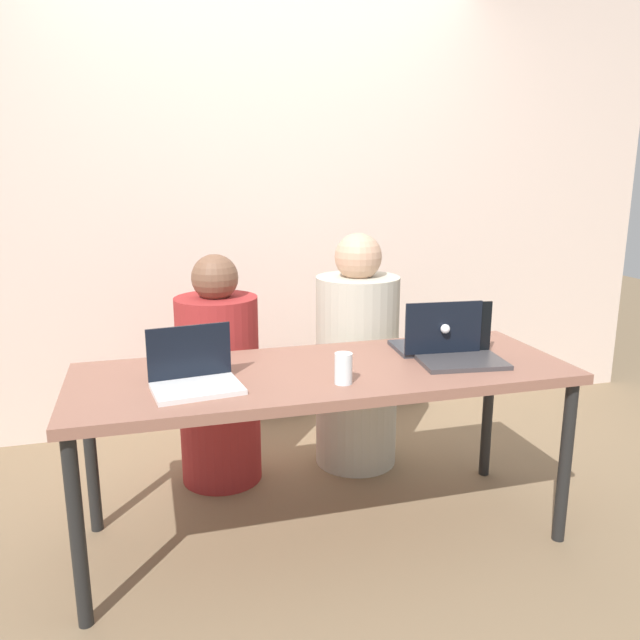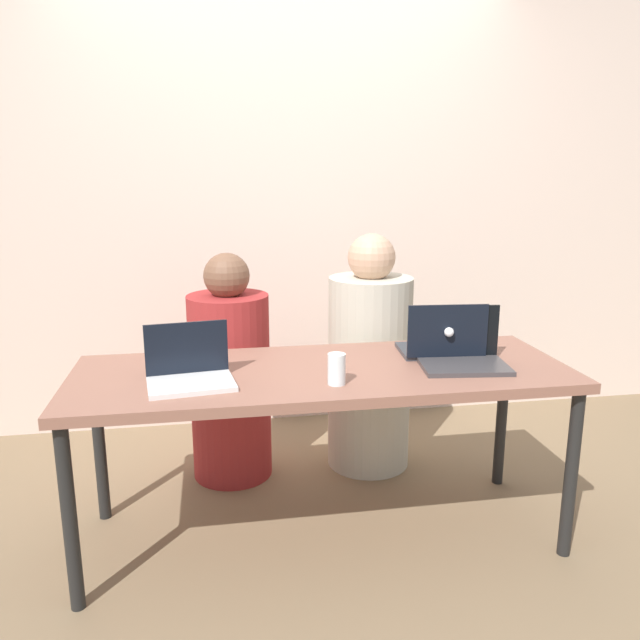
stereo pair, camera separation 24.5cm
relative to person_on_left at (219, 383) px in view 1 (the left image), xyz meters
The scene contains 9 objects.
ground_plane 0.86m from the person_on_left, 60.63° to the right, with size 12.00×12.00×0.00m, color #7B6549.
back_wall 1.16m from the person_on_left, 64.30° to the left, with size 5.02×0.10×2.67m, color beige.
desk 0.73m from the person_on_left, 60.63° to the right, with size 1.93×0.69×0.72m.
person_on_left is the anchor object (origin of this frame).
person_on_right 0.69m from the person_on_left, ahead, with size 0.42×0.42×1.19m.
laptop_front_left 0.77m from the person_on_left, 102.82° to the right, with size 0.33×0.26×0.21m.
laptop_front_right 1.15m from the person_on_left, 36.40° to the right, with size 0.36×0.28×0.23m.
laptop_back_right 1.05m from the person_on_left, 30.96° to the right, with size 0.35×0.29×0.23m.
water_glass_center 0.92m from the person_on_left, 65.53° to the right, with size 0.07×0.07×0.11m.
Camera 1 is at (-0.65, -2.23, 1.48)m, focal length 35.00 mm.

